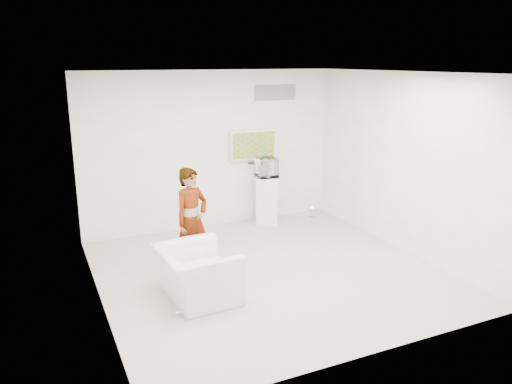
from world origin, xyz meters
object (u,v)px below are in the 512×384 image
Objects in this scene: person at (192,220)px; floor_uplight at (312,212)px; pedestal at (266,200)px; armchair at (197,274)px; tv at (253,145)px.

person is 3.47m from floor_uplight.
pedestal is at bearing 14.12° from person.
person is at bearing -153.64° from floor_uplight.
armchair is 4.50× the size of floor_uplight.
floor_uplight is at bearing 2.24° from person.
armchair is 3.41m from pedestal.
person is 2.63m from pedestal.
tv reaches higher than pedestal.
person is 1.48× the size of armchair.
tv reaches higher than person.
tv is at bearing 115.97° from pedestal.
tv is 1.13m from pedestal.
tv is at bearing -40.20° from armchair.
tv is at bearing 21.17° from person.
pedestal reaches higher than floor_uplight.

